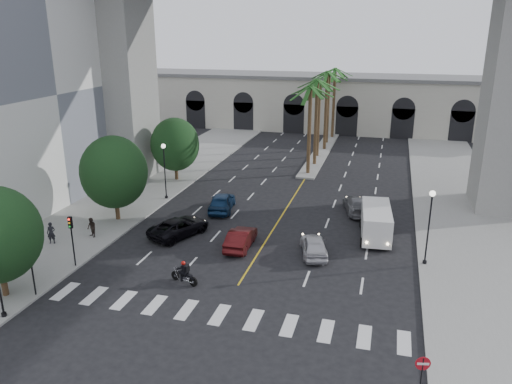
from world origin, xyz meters
name	(u,v)px	position (x,y,z in m)	size (l,w,h in m)	color
ground	(228,301)	(0.00, 0.00, 0.00)	(140.00, 140.00, 0.00)	black
sidewalk_left	(127,199)	(-15.00, 15.00, 0.07)	(8.00, 100.00, 0.15)	gray
sidewalk_right	(468,231)	(15.00, 15.00, 0.07)	(8.00, 100.00, 0.15)	gray
median	(321,153)	(0.00, 38.00, 0.10)	(2.00, 24.00, 0.20)	gray
pier_building	(337,102)	(0.00, 55.00, 4.27)	(71.00, 10.50, 8.50)	beige
palm_a	(311,91)	(0.00, 28.00, 9.10)	(3.20, 3.20, 10.30)	#47331E
palm_b	(317,84)	(0.10, 32.00, 9.37)	(3.20, 3.20, 10.60)	#47331E
palm_c	(320,85)	(-0.20, 36.00, 8.91)	(3.20, 3.20, 10.10)	#47331E
palm_d	(327,76)	(0.15, 40.00, 9.65)	(3.20, 3.20, 10.90)	#47331E
palm_e	(329,77)	(-0.10, 44.00, 9.19)	(3.20, 3.20, 10.40)	#47331E
palm_f	(335,72)	(0.20, 48.00, 9.46)	(3.20, 3.20, 10.70)	#47331E
street_tree_mid	(114,172)	(-13.00, 10.00, 4.21)	(5.44, 5.44, 7.21)	#382616
street_tree_far	(175,144)	(-13.00, 22.00, 3.90)	(5.04, 5.04, 6.68)	#382616
lamp_post_left_far	(165,167)	(-11.40, 16.00, 3.22)	(0.40, 0.40, 5.35)	black
lamp_post_right	(429,221)	(11.40, 8.00, 3.22)	(0.40, 0.40, 5.35)	black
traffic_signal_near	(30,259)	(-11.30, -2.50, 2.51)	(0.25, 0.18, 3.65)	black
traffic_signal_far	(72,233)	(-11.30, 1.50, 2.51)	(0.25, 0.18, 3.65)	black
motorcycle_rider	(185,273)	(-3.30, 1.39, 0.69)	(2.03, 0.82, 1.52)	black
car_a	(314,245)	(3.87, 7.68, 0.72)	(1.70, 4.23, 1.44)	#BDBCC1
car_b	(241,238)	(-1.50, 7.54, 0.72)	(1.52, 4.35, 1.43)	#420D0E
car_c	(179,227)	(-6.76, 8.41, 0.71)	(2.35, 5.10, 1.42)	black
car_d	(357,205)	(6.18, 17.23, 0.72)	(2.00, 4.93, 1.43)	slate
car_e	(222,202)	(-5.39, 14.57, 0.82)	(1.93, 4.80, 1.64)	#10294C
cargo_van	(376,222)	(7.94, 11.90, 1.34)	(2.66, 5.79, 2.40)	silver
pedestrian_a	(51,233)	(-15.12, 4.23, 0.97)	(0.60, 0.39, 1.63)	black
pedestrian_b	(92,228)	(-12.91, 6.06, 0.92)	(0.75, 0.58, 1.54)	black
do_not_enter_sign	(422,372)	(10.50, -6.21, 1.89)	(0.63, 0.17, 2.60)	black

